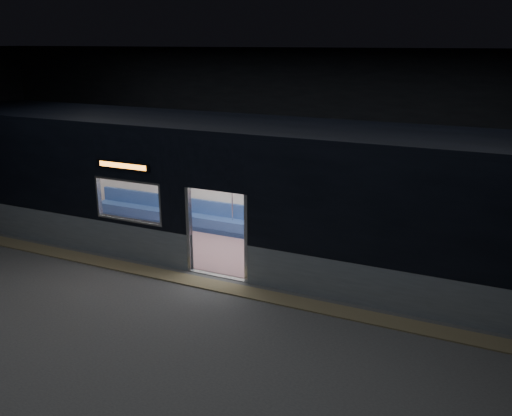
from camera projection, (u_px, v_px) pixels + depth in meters
The scene contains 7 objects.
station_floor at pixel (195, 295), 11.57m from camera, with size 24.00×14.00×0.01m, color #47494C.
station_envelope at pixel (188, 123), 10.49m from camera, with size 24.00×14.00×5.00m.
tactile_strip at pixel (207, 284), 12.04m from camera, with size 22.80×0.50×0.03m, color #8C7F59.
metro_car at pixel (246, 184), 13.23m from camera, with size 18.00×3.04×3.35m.
passenger at pixel (271, 214), 14.31m from camera, with size 0.41×0.70×1.40m.
handbag at pixel (267, 221), 14.15m from camera, with size 0.26×0.22×0.13m, color black.
transit_map at pixel (374, 197), 13.32m from camera, with size 1.12×0.03×0.72m, color white.
Camera 1 is at (5.61, -8.98, 5.19)m, focal length 38.00 mm.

